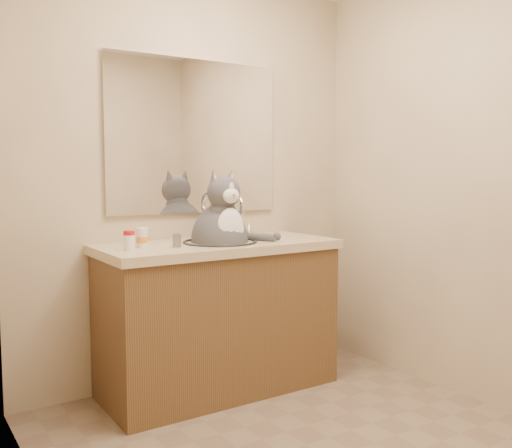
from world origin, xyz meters
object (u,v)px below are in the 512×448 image
(pill_bottle_orange, at_px, (142,238))
(grey_canister, at_px, (177,241))
(pill_bottle_redcap, at_px, (129,240))
(cat, at_px, (221,235))

(pill_bottle_orange, xyz_separation_m, grey_canister, (0.16, -0.08, -0.01))
(pill_bottle_redcap, xyz_separation_m, pill_bottle_orange, (0.09, 0.05, -0.00))
(pill_bottle_orange, bearing_deg, pill_bottle_redcap, -149.57)
(cat, bearing_deg, grey_canister, -170.73)
(pill_bottle_redcap, relative_size, pill_bottle_orange, 0.96)
(pill_bottle_redcap, height_order, grey_canister, pill_bottle_redcap)
(pill_bottle_orange, bearing_deg, grey_canister, -27.57)
(pill_bottle_redcap, bearing_deg, grey_canister, -6.78)
(cat, xyz_separation_m, pill_bottle_redcap, (-0.55, -0.03, 0.01))
(cat, distance_m, pill_bottle_orange, 0.46)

